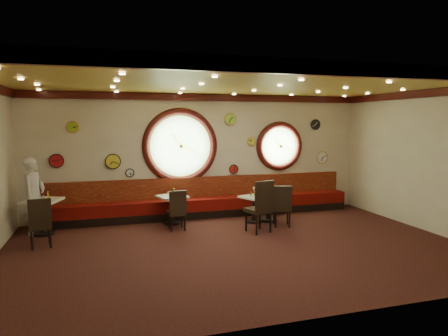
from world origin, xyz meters
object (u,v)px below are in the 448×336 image
waiter (34,196)px  condiment_c_salt (251,194)px  table_d (268,201)px  condiment_b_salt (168,193)px  chair_d (282,203)px  condiment_b_bottle (174,192)px  condiment_a_bottle (48,195)px  table_b (172,206)px  table_c (254,206)px  chair_b (177,208)px  condiment_b_pepper (171,193)px  condiment_d_salt (264,187)px  condiment_c_bottle (255,192)px  chair_a (40,220)px  condiment_a_salt (36,197)px  condiment_c_pepper (257,194)px  condiment_d_pepper (270,188)px  condiment_d_bottle (270,186)px  condiment_a_pepper (44,198)px  table_a (43,213)px  chair_c (261,203)px

waiter → condiment_c_salt: bearing=-75.5°
table_d → condiment_b_salt: (-2.44, 0.49, 0.23)m
chair_d → condiment_b_bottle: chair_d is taller
condiment_a_bottle → table_b: bearing=-0.0°
table_c → condiment_a_bottle: 4.77m
table_d → waiter: 5.43m
chair_b → condiment_b_pepper: (-0.04, 0.62, 0.22)m
condiment_d_salt → condiment_c_bottle: size_ratio=0.65×
condiment_b_salt → chair_a: bearing=-155.4°
table_b → condiment_b_bottle: size_ratio=4.50×
condiment_a_salt → condiment_c_pepper: condiment_a_salt is taller
condiment_d_pepper → condiment_d_bottle: 0.10m
condiment_a_pepper → table_b: bearing=3.8°
table_a → condiment_c_pepper: table_a is taller
table_c → condiment_c_salt: size_ratio=6.88×
condiment_c_salt → chair_b: bearing=-173.9°
chair_a → chair_b: chair_a is taller
condiment_c_salt → waiter: bearing=175.1°
condiment_d_salt → condiment_d_pepper: 0.14m
condiment_d_bottle → condiment_b_pepper: bearing=171.9°
chair_c → chair_d: size_ratio=1.20×
condiment_d_salt → condiment_d_pepper: (0.13, -0.04, -0.01)m
chair_d → condiment_b_pepper: 2.67m
chair_a → condiment_c_bottle: bearing=-1.2°
condiment_a_pepper → condiment_b_pepper: bearing=3.5°
chair_d → waiter: (-5.49, 1.01, 0.29)m
table_a → condiment_c_salt: table_a is taller
condiment_c_salt → condiment_b_pepper: condiment_b_pepper is taller
condiment_d_pepper → waiter: size_ratio=0.05×
chair_b → condiment_a_salt: size_ratio=5.40×
table_d → waiter: bearing=176.0°
condiment_b_bottle → chair_c: bearing=-38.9°
table_b → condiment_c_pepper: bearing=-13.7°
condiment_b_pepper → chair_c: bearing=-37.0°
condiment_a_bottle → condiment_d_bottle: (5.18, -0.36, 0.02)m
table_d → condiment_b_salt: size_ratio=10.56×
chair_a → condiment_d_pepper: chair_a is taller
table_c → chair_a: bearing=-171.6°
table_b → table_c: table_b is taller
waiter → chair_a: bearing=-147.7°
table_b → chair_c: bearing=-37.6°
condiment_c_pepper → waiter: (-5.05, 0.48, 0.15)m
condiment_c_bottle → waiter: size_ratio=0.10×
table_a → condiment_b_salt: (2.79, 0.22, 0.24)m
chair_a → chair_d: 5.23m
condiment_a_bottle → condiment_d_bottle: condiment_d_bottle is taller
condiment_b_pepper → table_c: bearing=-11.8°
condiment_a_salt → condiment_a_pepper: size_ratio=1.05×
condiment_d_pepper → condiment_d_bottle: (0.06, 0.07, 0.04)m
table_d → chair_b: (-2.35, -0.25, 0.03)m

